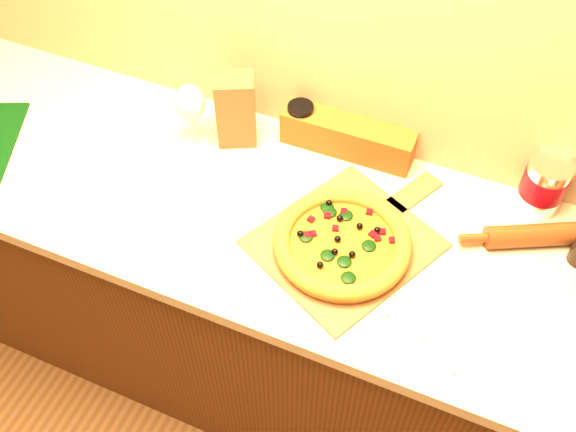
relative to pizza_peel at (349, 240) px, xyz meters
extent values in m
cube|color=#44290E|center=(-0.24, 0.02, -0.47)|extent=(2.80, 0.65, 0.86)
cube|color=#C3B898|center=(-0.24, 0.02, -0.02)|extent=(2.84, 0.68, 0.04)
cube|color=brown|center=(-0.01, -0.01, 0.00)|extent=(0.50, 0.52, 0.01)
cube|color=brown|center=(0.11, 0.22, 0.00)|extent=(0.12, 0.17, 0.01)
cylinder|color=#BB842E|center=(-0.01, -0.03, 0.01)|extent=(0.32, 0.32, 0.02)
cylinder|color=gold|center=(-0.01, -0.03, 0.02)|extent=(0.27, 0.27, 0.01)
torus|color=brown|center=(-0.01, -0.03, 0.03)|extent=(0.34, 0.34, 0.04)
ellipsoid|color=black|center=(0.04, 0.00, 0.03)|extent=(0.04, 0.04, 0.01)
sphere|color=black|center=(-0.05, -0.05, 0.04)|extent=(0.02, 0.02, 0.02)
cube|color=maroon|center=(0.01, -0.08, 0.03)|extent=(0.02, 0.02, 0.01)
cylinder|color=#55220E|center=(0.44, 0.19, 0.02)|extent=(0.29, 0.18, 0.06)
cylinder|color=#55220E|center=(0.28, 0.11, 0.02)|extent=(0.07, 0.05, 0.02)
cylinder|color=silver|center=(0.41, 0.30, 0.07)|extent=(0.11, 0.11, 0.15)
cylinder|color=maroon|center=(0.41, 0.30, 0.08)|extent=(0.11, 0.11, 0.07)
cube|color=brown|center=(-0.12, 0.32, 0.05)|extent=(0.37, 0.12, 0.10)
cylinder|color=silver|center=(-0.52, 0.16, 0.00)|extent=(0.07, 0.07, 0.00)
cylinder|color=silver|center=(-0.52, 0.16, 0.05)|extent=(0.01, 0.01, 0.09)
ellipsoid|color=silver|center=(-0.52, 0.16, 0.15)|extent=(0.08, 0.08, 0.11)
cube|color=brown|center=(-0.42, 0.23, 0.10)|extent=(0.13, 0.12, 0.21)
cylinder|color=black|center=(-0.26, 0.30, 0.05)|extent=(0.07, 0.07, 0.10)
cylinder|color=black|center=(-0.26, 0.30, 0.11)|extent=(0.07, 0.07, 0.01)
camera|label=1|loc=(0.24, -0.95, 1.28)|focal=40.00mm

